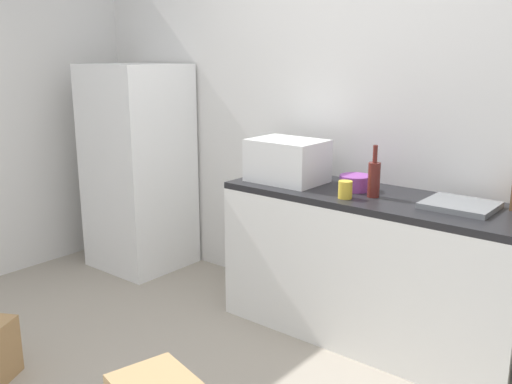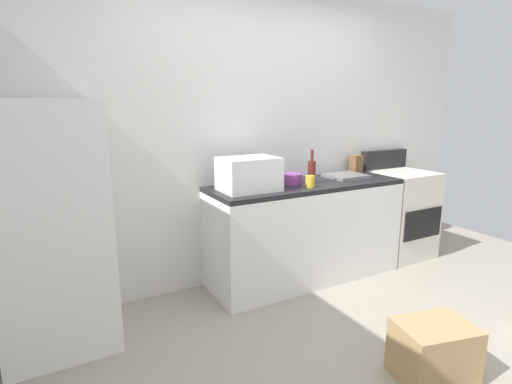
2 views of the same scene
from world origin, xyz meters
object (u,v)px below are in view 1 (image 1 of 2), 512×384
at_px(wine_bottle, 374,178).
at_px(coffee_mug, 345,190).
at_px(mixing_bowl, 355,183).
at_px(microwave, 287,161).
at_px(refrigerator, 139,167).

xyz_separation_m(wine_bottle, coffee_mug, (-0.11, -0.13, -0.06)).
bearing_deg(mixing_bowl, wine_bottle, -26.62).
xyz_separation_m(microwave, coffee_mug, (0.51, -0.14, -0.09)).
xyz_separation_m(refrigerator, microwave, (1.45, 0.02, 0.23)).
distance_m(microwave, mixing_bowl, 0.47).
bearing_deg(coffee_mug, wine_bottle, 49.62).
bearing_deg(coffee_mug, mixing_bowl, 104.30).
height_order(microwave, mixing_bowl, microwave).
bearing_deg(wine_bottle, refrigerator, -179.79).
distance_m(microwave, wine_bottle, 0.62).
bearing_deg(refrigerator, mixing_bowl, 2.68).
relative_size(refrigerator, wine_bottle, 5.40).
xyz_separation_m(refrigerator, mixing_bowl, (1.90, 0.09, 0.14)).
xyz_separation_m(refrigerator, wine_bottle, (2.07, 0.01, 0.20)).
relative_size(microwave, coffee_mug, 4.60).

